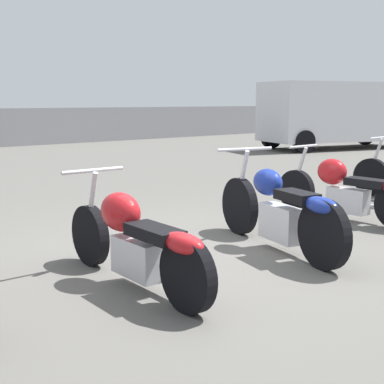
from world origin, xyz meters
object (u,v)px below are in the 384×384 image
(motorcycle_slot_2, at_px, (135,240))
(motorcycle_slot_4, at_px, (346,189))
(motorcycle_slot_3, at_px, (280,211))
(parked_van, at_px, (339,112))

(motorcycle_slot_2, xyz_separation_m, motorcycle_slot_4, (3.65, 0.38, -0.00))
(motorcycle_slot_2, bearing_deg, motorcycle_slot_4, 7.58)
(motorcycle_slot_2, xyz_separation_m, motorcycle_slot_3, (1.81, -0.05, 0.02))
(motorcycle_slot_2, distance_m, motorcycle_slot_3, 1.81)
(motorcycle_slot_4, bearing_deg, parked_van, 34.72)
(parked_van, bearing_deg, motorcycle_slot_3, 139.59)
(motorcycle_slot_2, height_order, parked_van, parked_van)
(motorcycle_slot_2, xyz_separation_m, parked_van, (12.84, 6.91, 0.80))
(motorcycle_slot_2, relative_size, parked_van, 0.38)
(motorcycle_slot_4, bearing_deg, motorcycle_slot_2, -174.74)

